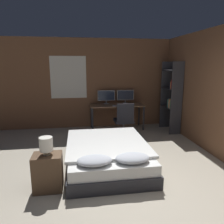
# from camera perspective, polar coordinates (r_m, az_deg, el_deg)

# --- Properties ---
(ground_plane) EXTENTS (20.00, 20.00, 0.00)m
(ground_plane) POSITION_cam_1_polar(r_m,az_deg,el_deg) (3.33, 8.76, -23.25)
(ground_plane) COLOR #B2A893
(wall_back) EXTENTS (12.00, 0.08, 2.70)m
(wall_back) POSITION_cam_1_polar(r_m,az_deg,el_deg) (6.82, -1.60, 7.44)
(wall_back) COLOR brown
(wall_back) RESTS_ON ground_plane
(wall_side_right) EXTENTS (0.06, 12.00, 2.70)m
(wall_side_right) POSITION_cam_1_polar(r_m,az_deg,el_deg) (5.01, 26.28, 4.41)
(wall_side_right) COLOR brown
(wall_side_right) RESTS_ON ground_plane
(bed) EXTENTS (1.53, 2.04, 0.53)m
(bed) POSITION_cam_1_polar(r_m,az_deg,el_deg) (4.29, -1.20, -11.00)
(bed) COLOR #2D2D33
(bed) RESTS_ON ground_plane
(nightstand) EXTENTS (0.44, 0.35, 0.58)m
(nightstand) POSITION_cam_1_polar(r_m,az_deg,el_deg) (3.65, -16.39, -14.84)
(nightstand) COLOR brown
(nightstand) RESTS_ON ground_plane
(bedside_lamp) EXTENTS (0.20, 0.20, 0.28)m
(bedside_lamp) POSITION_cam_1_polar(r_m,az_deg,el_deg) (3.47, -16.85, -8.08)
(bedside_lamp) COLOR gray
(bedside_lamp) RESTS_ON nightstand
(desk) EXTENTS (1.62, 0.62, 0.75)m
(desk) POSITION_cam_1_polar(r_m,az_deg,el_deg) (6.58, 1.33, 1.17)
(desk) COLOR #846042
(desk) RESTS_ON ground_plane
(monitor_left) EXTENTS (0.53, 0.16, 0.41)m
(monitor_left) POSITION_cam_1_polar(r_m,az_deg,el_deg) (6.69, -1.51, 4.18)
(monitor_left) COLOR #B7B7BC
(monitor_left) RESTS_ON desk
(monitor_right) EXTENTS (0.53, 0.16, 0.41)m
(monitor_right) POSITION_cam_1_polar(r_m,az_deg,el_deg) (6.79, 3.53, 4.28)
(monitor_right) COLOR #B7B7BC
(monitor_right) RESTS_ON desk
(keyboard) EXTENTS (0.34, 0.13, 0.02)m
(keyboard) POSITION_cam_1_polar(r_m,az_deg,el_deg) (6.37, 1.66, 1.66)
(keyboard) COLOR #B7B7BC
(keyboard) RESTS_ON desk
(computer_mouse) EXTENTS (0.07, 0.05, 0.04)m
(computer_mouse) POSITION_cam_1_polar(r_m,az_deg,el_deg) (6.42, 3.94, 1.80)
(computer_mouse) COLOR #B7B7BC
(computer_mouse) RESTS_ON desk
(office_chair) EXTENTS (0.52, 0.52, 0.94)m
(office_chair) POSITION_cam_1_polar(r_m,az_deg,el_deg) (5.92, 3.15, -2.84)
(office_chair) COLOR black
(office_chair) RESTS_ON ground_plane
(bookshelf) EXTENTS (0.33, 0.78, 2.01)m
(bookshelf) POSITION_cam_1_polar(r_m,az_deg,el_deg) (6.49, 15.46, 4.26)
(bookshelf) COLOR #333338
(bookshelf) RESTS_ON ground_plane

